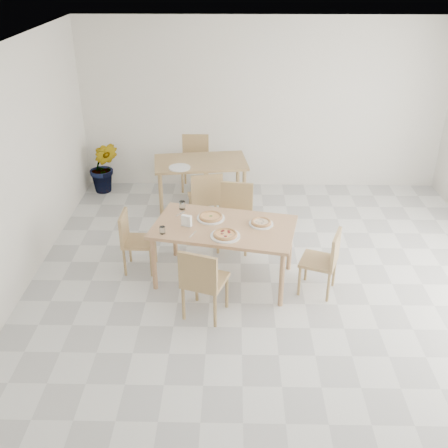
{
  "coord_description": "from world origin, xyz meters",
  "views": [
    {
      "loc": [
        -0.48,
        -4.99,
        3.69
      ],
      "look_at": [
        -0.59,
        0.53,
        0.77
      ],
      "focal_mm": 42.0,
      "sensor_mm": 36.0,
      "label": 1
    }
  ],
  "objects_px": {
    "plate_margherita": "(211,218)",
    "plate_mushroom": "(261,224)",
    "chair_west": "(133,237)",
    "tumbler_b": "(182,205)",
    "tumbler_a": "(162,230)",
    "plate_empty": "(180,168)",
    "napkin_holder": "(187,221)",
    "chair_north": "(235,211)",
    "plate_pepperoni": "(225,236)",
    "pizza_pepperoni": "(225,234)",
    "main_table": "(224,231)",
    "chair_back_s": "(206,196)",
    "second_table": "(201,166)",
    "pizza_margherita": "(211,217)",
    "potted_plant": "(104,167)",
    "chair_south": "(202,279)",
    "chair_east": "(325,258)",
    "chair_back_n": "(195,158)",
    "pizza_mushroom": "(261,222)"
  },
  "relations": [
    {
      "from": "second_table",
      "to": "plate_empty",
      "type": "relative_size",
      "value": 4.66
    },
    {
      "from": "plate_pepperoni",
      "to": "chair_back_s",
      "type": "distance_m",
      "value": 1.63
    },
    {
      "from": "chair_north",
      "to": "napkin_holder",
      "type": "bearing_deg",
      "value": -113.73
    },
    {
      "from": "plate_empty",
      "to": "chair_east",
      "type": "bearing_deg",
      "value": -47.83
    },
    {
      "from": "chair_south",
      "to": "pizza_mushroom",
      "type": "height_order",
      "value": "chair_south"
    },
    {
      "from": "tumbler_b",
      "to": "chair_back_n",
      "type": "relative_size",
      "value": 0.11
    },
    {
      "from": "chair_south",
      "to": "second_table",
      "type": "xyz_separation_m",
      "value": [
        -0.19,
        2.92,
        0.15
      ]
    },
    {
      "from": "plate_pepperoni",
      "to": "second_table",
      "type": "xyz_separation_m",
      "value": [
        -0.43,
        2.4,
        -0.1
      ]
    },
    {
      "from": "chair_west",
      "to": "pizza_margherita",
      "type": "distance_m",
      "value": 1.04
    },
    {
      "from": "chair_north",
      "to": "potted_plant",
      "type": "xyz_separation_m",
      "value": [
        -2.2,
        1.77,
        -0.07
      ]
    },
    {
      "from": "main_table",
      "to": "chair_back_s",
      "type": "distance_m",
      "value": 1.35
    },
    {
      "from": "plate_mushroom",
      "to": "chair_back_s",
      "type": "distance_m",
      "value": 1.49
    },
    {
      "from": "tumbler_a",
      "to": "pizza_margherita",
      "type": "bearing_deg",
      "value": 34.94
    },
    {
      "from": "pizza_pepperoni",
      "to": "plate_empty",
      "type": "xyz_separation_m",
      "value": [
        -0.73,
        2.1,
        -0.02
      ]
    },
    {
      "from": "chair_back_n",
      "to": "plate_empty",
      "type": "relative_size",
      "value": 2.78
    },
    {
      "from": "pizza_pepperoni",
      "to": "tumbler_a",
      "type": "distance_m",
      "value": 0.73
    },
    {
      "from": "plate_mushroom",
      "to": "tumbler_a",
      "type": "bearing_deg",
      "value": -167.97
    },
    {
      "from": "plate_margherita",
      "to": "plate_mushroom",
      "type": "height_order",
      "value": "same"
    },
    {
      "from": "tumbler_a",
      "to": "napkin_holder",
      "type": "height_order",
      "value": "napkin_holder"
    },
    {
      "from": "main_table",
      "to": "napkin_holder",
      "type": "xyz_separation_m",
      "value": [
        -0.44,
        -0.03,
        0.14
      ]
    },
    {
      "from": "plate_empty",
      "to": "chair_west",
      "type": "bearing_deg",
      "value": -105.45
    },
    {
      "from": "pizza_margherita",
      "to": "chair_back_n",
      "type": "distance_m",
      "value": 2.73
    },
    {
      "from": "main_table",
      "to": "plate_margherita",
      "type": "relative_size",
      "value": 5.32
    },
    {
      "from": "second_table",
      "to": "potted_plant",
      "type": "height_order",
      "value": "potted_plant"
    },
    {
      "from": "chair_east",
      "to": "pizza_margherita",
      "type": "relative_size",
      "value": 2.19
    },
    {
      "from": "chair_north",
      "to": "plate_pepperoni",
      "type": "distance_m",
      "value": 1.15
    },
    {
      "from": "chair_west",
      "to": "plate_empty",
      "type": "relative_size",
      "value": 2.42
    },
    {
      "from": "chair_north",
      "to": "chair_back_s",
      "type": "bearing_deg",
      "value": 142.6
    },
    {
      "from": "chair_west",
      "to": "plate_pepperoni",
      "type": "distance_m",
      "value": 1.3
    },
    {
      "from": "plate_pepperoni",
      "to": "second_table",
      "type": "distance_m",
      "value": 2.44
    },
    {
      "from": "potted_plant",
      "to": "napkin_holder",
      "type": "bearing_deg",
      "value": -58.58
    },
    {
      "from": "pizza_pepperoni",
      "to": "tumbler_b",
      "type": "distance_m",
      "value": 0.9
    },
    {
      "from": "tumbler_a",
      "to": "tumbler_b",
      "type": "xyz_separation_m",
      "value": [
        0.17,
        0.65,
        0.01
      ]
    },
    {
      "from": "chair_back_s",
      "to": "plate_empty",
      "type": "distance_m",
      "value": 0.71
    },
    {
      "from": "plate_mushroom",
      "to": "second_table",
      "type": "xyz_separation_m",
      "value": [
        -0.85,
        2.09,
        -0.1
      ]
    },
    {
      "from": "chair_east",
      "to": "pizza_margherita",
      "type": "distance_m",
      "value": 1.46
    },
    {
      "from": "plate_mushroom",
      "to": "chair_east",
      "type": "bearing_deg",
      "value": -22.2
    },
    {
      "from": "second_table",
      "to": "chair_back_n",
      "type": "relative_size",
      "value": 1.67
    },
    {
      "from": "chair_west",
      "to": "tumbler_b",
      "type": "relative_size",
      "value": 7.62
    },
    {
      "from": "second_table",
      "to": "tumbler_b",
      "type": "bearing_deg",
      "value": -102.55
    },
    {
      "from": "pizza_margherita",
      "to": "tumbler_a",
      "type": "bearing_deg",
      "value": -145.06
    },
    {
      "from": "chair_east",
      "to": "plate_margherita",
      "type": "xyz_separation_m",
      "value": [
        -1.36,
        0.44,
        0.29
      ]
    },
    {
      "from": "chair_west",
      "to": "pizza_pepperoni",
      "type": "xyz_separation_m",
      "value": [
        1.17,
        -0.47,
        0.32
      ]
    },
    {
      "from": "pizza_mushroom",
      "to": "chair_back_n",
      "type": "xyz_separation_m",
      "value": [
        -0.99,
        2.82,
        -0.25
      ]
    },
    {
      "from": "napkin_holder",
      "to": "chair_back_s",
      "type": "bearing_deg",
      "value": 101.99
    },
    {
      "from": "plate_mushroom",
      "to": "chair_west",
      "type": "bearing_deg",
      "value": 174.05
    },
    {
      "from": "chair_south",
      "to": "chair_back_s",
      "type": "distance_m",
      "value": 2.11
    },
    {
      "from": "main_table",
      "to": "pizza_margherita",
      "type": "bearing_deg",
      "value": 145.09
    },
    {
      "from": "tumbler_a",
      "to": "plate_empty",
      "type": "bearing_deg",
      "value": 89.83
    },
    {
      "from": "plate_margherita",
      "to": "plate_empty",
      "type": "distance_m",
      "value": 1.74
    }
  ]
}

